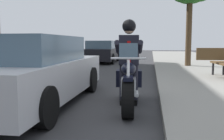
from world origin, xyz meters
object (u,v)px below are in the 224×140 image
object	(u,v)px
rider_main	(129,54)
car_dark	(102,52)
motorcycle_main	(129,84)
car_silver	(33,71)

from	to	relation	value
rider_main	car_dark	bearing A→B (deg)	-166.47
motorcycle_main	car_dark	bearing A→B (deg)	-166.61
car_dark	motorcycle_main	bearing A→B (deg)	13.39
car_silver	car_dark	distance (m)	11.47
motorcycle_main	rider_main	size ratio (longest dim) A/B	1.28
rider_main	car_silver	distance (m)	1.99
motorcycle_main	car_dark	size ratio (longest dim) A/B	0.48
motorcycle_main	car_dark	distance (m)	11.63
motorcycle_main	car_dark	world-z (taller)	car_dark
car_silver	rider_main	bearing A→B (deg)	99.64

